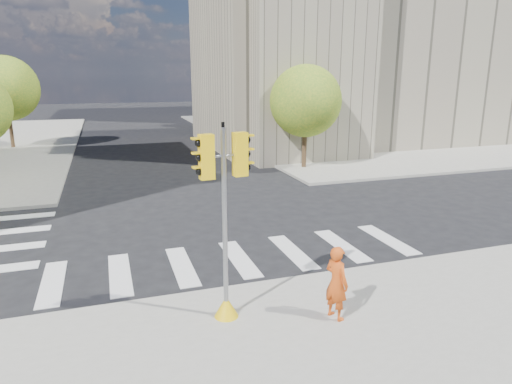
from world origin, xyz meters
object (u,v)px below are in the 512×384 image
at_px(lamp_far, 231,85).
at_px(photographer, 337,283).
at_px(traffic_signal, 225,239).
at_px(lamp_near, 288,90).

xyz_separation_m(lamp_far, photographer, (-7.07, -34.34, -3.56)).
bearing_deg(photographer, traffic_signal, 52.03).
xyz_separation_m(lamp_far, traffic_signal, (-9.44, -33.50, -2.53)).
distance_m(lamp_far, traffic_signal, 34.89).
bearing_deg(lamp_far, photographer, -101.63).
distance_m(lamp_near, traffic_signal, 21.81).
relative_size(traffic_signal, photographer, 2.57).
relative_size(lamp_far, photographer, 4.64).
height_order(lamp_near, photographer, lamp_near).
distance_m(lamp_near, lamp_far, 14.00).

